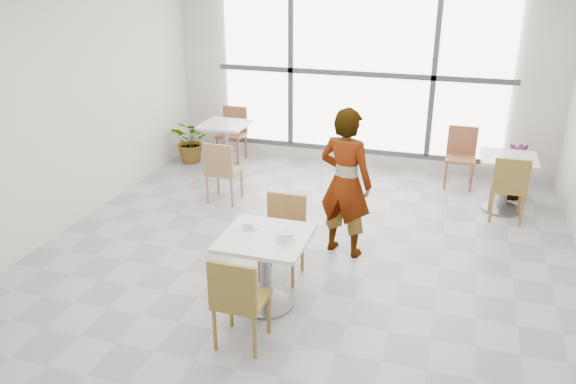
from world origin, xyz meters
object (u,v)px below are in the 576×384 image
(bg_chair_left_near, at_px, (222,168))
(bg_chair_right_far, at_px, (461,153))
(chair_near, at_px, (238,297))
(chair_far, at_px, (284,230))
(bg_table_left, at_px, (225,140))
(bg_table_right, at_px, (506,176))
(bg_chair_right_near, at_px, (509,185))
(bg_chair_left_far, at_px, (233,130))
(oatmeal_bowl, at_px, (285,235))
(plant_right, at_px, (514,172))
(plant_left, at_px, (192,141))
(coffee_cup, at_px, (248,226))
(main_table, at_px, (265,258))
(person, at_px, (345,183))

(bg_chair_left_near, height_order, bg_chair_right_far, same)
(chair_near, height_order, chair_far, same)
(bg_table_left, xyz_separation_m, bg_table_right, (4.16, -0.42, 0.00))
(bg_chair_right_near, bearing_deg, bg_chair_left_near, 7.89)
(chair_near, xyz_separation_m, chair_far, (-0.02, 1.33, 0.00))
(bg_chair_left_far, height_order, bg_chair_right_near, same)
(oatmeal_bowl, bearing_deg, bg_table_left, 120.76)
(plant_right, bearing_deg, oatmeal_bowl, -121.44)
(chair_near, height_order, bg_table_right, chair_near)
(bg_chair_right_near, xyz_separation_m, plant_right, (0.12, 0.88, -0.13))
(oatmeal_bowl, xyz_separation_m, plant_right, (2.21, 3.62, -0.42))
(plant_left, bearing_deg, chair_far, -49.83)
(chair_far, relative_size, plant_right, 1.16)
(bg_chair_right_near, bearing_deg, coffee_cup, 46.68)
(main_table, distance_m, bg_chair_left_near, 2.62)
(chair_near, bearing_deg, bg_chair_right_near, -124.03)
(bg_chair_right_far, relative_size, plant_right, 1.16)
(chair_far, bearing_deg, plant_right, 50.48)
(main_table, xyz_separation_m, bg_chair_right_far, (1.67, 3.87, -0.02))
(chair_near, relative_size, bg_chair_left_far, 1.00)
(bg_chair_left_far, bearing_deg, oatmeal_bowl, -61.72)
(main_table, bearing_deg, bg_chair_left_far, 116.16)
(bg_table_left, bearing_deg, coffee_cup, -63.55)
(bg_table_right, bearing_deg, coffee_cup, -129.47)
(oatmeal_bowl, height_order, bg_chair_right_near, bg_chair_right_near)
(bg_chair_right_near, distance_m, plant_left, 4.93)
(person, bearing_deg, bg_table_left, -27.35)
(plant_left, bearing_deg, bg_chair_left_far, 32.89)
(bg_chair_left_far, distance_m, plant_right, 4.41)
(plant_right, bearing_deg, chair_far, -129.52)
(bg_table_right, xyz_separation_m, bg_chair_left_far, (-4.24, 0.94, 0.01))
(coffee_cup, relative_size, person, 0.09)
(oatmeal_bowl, height_order, person, person)
(oatmeal_bowl, relative_size, bg_table_left, 0.28)
(oatmeal_bowl, relative_size, bg_chair_right_far, 0.24)
(bg_chair_right_near, bearing_deg, chair_near, 55.97)
(chair_far, relative_size, coffee_cup, 5.47)
(bg_table_left, bearing_deg, oatmeal_bowl, -59.24)
(bg_table_right, bearing_deg, main_table, -126.34)
(bg_chair_left_near, bearing_deg, coffee_cup, 119.55)
(bg_table_right, height_order, plant_right, same)
(oatmeal_bowl, relative_size, coffee_cup, 1.32)
(bg_table_left, relative_size, bg_chair_left_near, 0.86)
(bg_chair_right_far, bearing_deg, bg_table_left, -173.95)
(chair_near, distance_m, bg_chair_right_near, 4.10)
(bg_chair_left_far, bearing_deg, bg_table_right, -12.52)
(chair_near, xyz_separation_m, coffee_cup, (-0.19, 0.76, 0.28))
(chair_far, xyz_separation_m, bg_chair_left_far, (-1.95, 3.37, 0.00))
(bg_table_left, xyz_separation_m, bg_chair_right_near, (4.18, -0.77, 0.01))
(bg_chair_left_near, distance_m, bg_chair_right_near, 3.72)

